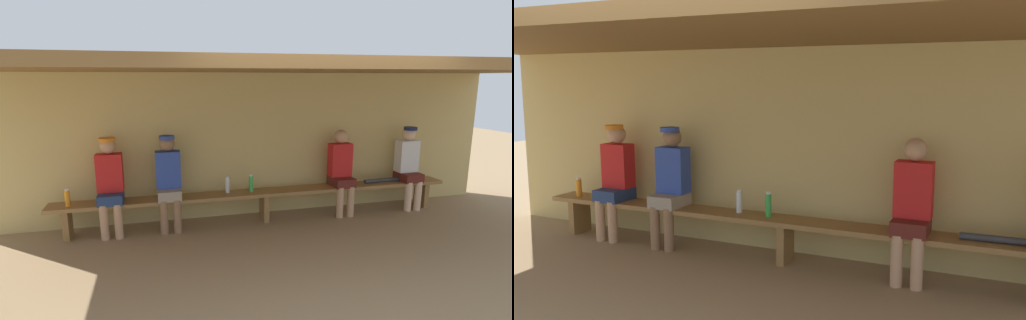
% 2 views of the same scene
% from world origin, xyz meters
% --- Properties ---
extents(ground_plane, '(24.00, 24.00, 0.00)m').
position_xyz_m(ground_plane, '(0.00, 0.00, 0.00)').
color(ground_plane, '#937754').
extents(back_wall, '(8.00, 0.20, 2.20)m').
position_xyz_m(back_wall, '(0.00, 2.00, 1.10)').
color(back_wall, tan).
rests_on(back_wall, ground).
extents(dugout_roof, '(8.00, 2.80, 0.12)m').
position_xyz_m(dugout_roof, '(0.00, 0.70, 2.26)').
color(dugout_roof, brown).
rests_on(dugout_roof, back_wall).
extents(bench, '(6.00, 0.36, 0.46)m').
position_xyz_m(bench, '(0.00, 1.55, 0.39)').
color(bench, olive).
rests_on(bench, ground).
extents(player_rightmost, '(0.34, 0.42, 1.34)m').
position_xyz_m(player_rightmost, '(2.46, 1.55, 0.75)').
color(player_rightmost, '#591E19').
rests_on(player_rightmost, ground).
extents(player_near_post, '(0.34, 0.42, 1.34)m').
position_xyz_m(player_near_post, '(-2.17, 1.55, 0.75)').
color(player_near_post, navy).
rests_on(player_near_post, ground).
extents(player_shirtless_tan, '(0.34, 0.42, 1.34)m').
position_xyz_m(player_shirtless_tan, '(1.25, 1.55, 0.73)').
color(player_shirtless_tan, '#591E19').
rests_on(player_shirtless_tan, ground).
extents(player_in_blue, '(0.34, 0.42, 1.34)m').
position_xyz_m(player_in_blue, '(-1.39, 1.55, 0.75)').
color(player_in_blue, gray).
rests_on(player_in_blue, ground).
extents(water_bottle_orange, '(0.06, 0.06, 0.26)m').
position_xyz_m(water_bottle_orange, '(-0.20, 1.57, 0.58)').
color(water_bottle_orange, green).
rests_on(water_bottle_orange, bench).
extents(water_bottle_blue, '(0.07, 0.07, 0.23)m').
position_xyz_m(water_bottle_blue, '(-2.71, 1.52, 0.57)').
color(water_bottle_blue, orange).
rests_on(water_bottle_blue, bench).
extents(water_bottle_clear, '(0.06, 0.06, 0.25)m').
position_xyz_m(water_bottle_clear, '(-0.55, 1.60, 0.58)').
color(water_bottle_clear, silver).
rests_on(water_bottle_clear, bench).
extents(baseball_bat, '(0.83, 0.09, 0.07)m').
position_xyz_m(baseball_bat, '(2.09, 1.55, 0.49)').
color(baseball_bat, '#333338').
rests_on(baseball_bat, bench).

